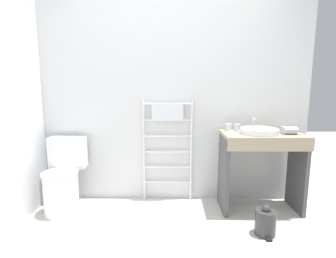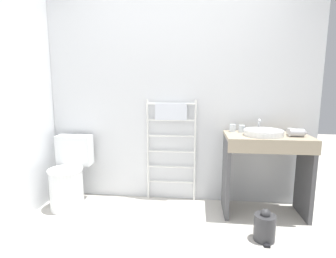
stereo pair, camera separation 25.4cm
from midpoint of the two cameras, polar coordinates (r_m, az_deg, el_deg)
The scene contains 10 objects.
wall_back at distance 3.06m, azimuth -1.97°, elevation 7.66°, with size 3.17×0.12×2.51m, color silver.
toilet at distance 3.14m, azimuth -24.16°, elevation -10.22°, with size 0.39×0.51×0.79m.
towel_radiator at distance 3.00m, azimuth -2.61°, elevation -0.33°, with size 0.58×0.06×1.19m.
vanity_counter at distance 2.94m, azimuth 17.29°, elevation -6.44°, with size 0.84×0.50×0.85m.
sink_basin at distance 2.85m, azimuth 16.81°, elevation -0.39°, with size 0.38×0.38×0.06m.
faucet at distance 3.04m, azimuth 15.78°, elevation 1.39°, with size 0.02×0.10×0.14m.
cup_near_wall at distance 2.96m, azimuth 10.55°, elevation 0.41°, with size 0.06×0.06×0.08m.
cup_near_edge at distance 2.96m, azimuth 12.43°, elevation 0.29°, with size 0.06×0.06×0.08m.
hair_dryer at distance 2.93m, azimuth 22.80°, elevation -0.27°, with size 0.18×0.16×0.08m.
trash_bin at distance 2.63m, azimuth 17.66°, elevation -18.72°, with size 0.19×0.22×0.29m.
Camera 1 is at (0.00, -1.61, 1.35)m, focal length 28.00 mm.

